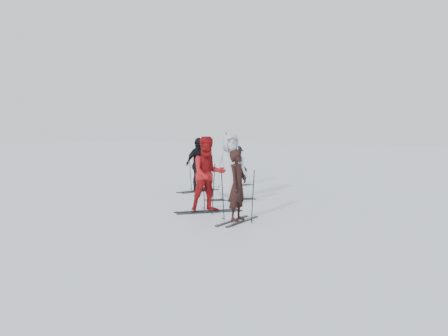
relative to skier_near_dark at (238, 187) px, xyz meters
name	(u,v)px	position (x,y,z in m)	size (l,w,h in m)	color
ground	(206,205)	(-2.31, 2.07, -0.83)	(120.00, 120.00, 0.00)	silver
skier_near_dark	(238,187)	(0.00, 0.00, 0.00)	(0.61, 0.40, 1.66)	black
skier_red	(208,175)	(-1.43, 0.90, 0.15)	(0.95, 0.74, 1.96)	maroon
skier_grey	(231,167)	(-2.27, 3.38, 0.18)	(0.99, 0.64, 2.02)	#AAAEB4
skier_uphill_left	(198,165)	(-4.46, 4.79, 0.09)	(1.08, 0.45, 1.85)	black
skier_uphill_far	(236,166)	(-4.31, 7.13, -0.07)	(0.98, 0.56, 1.52)	black
skis_near_dark	(238,195)	(0.00, 0.00, -0.20)	(0.92, 1.74, 1.27)	black
skis_red	(208,187)	(-1.43, 0.90, -0.16)	(0.98, 1.84, 1.35)	black
skis_grey	(231,181)	(-2.27, 3.38, -0.24)	(0.86, 1.62, 1.18)	black
skis_uphill_left	(198,173)	(-4.46, 4.79, -0.17)	(0.96, 1.80, 1.32)	black
skis_uphill_far	(236,171)	(-4.31, 7.13, -0.27)	(0.82, 1.55, 1.13)	black
piste_marker	(226,155)	(-6.76, 10.32, 0.18)	(0.04, 0.04, 2.01)	black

